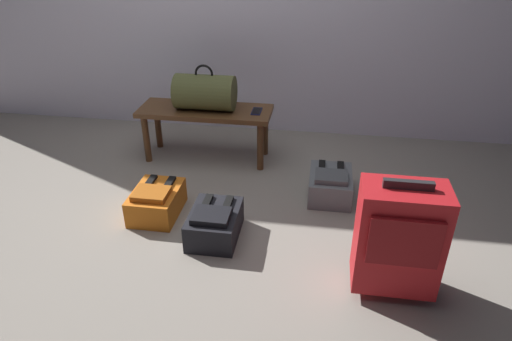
# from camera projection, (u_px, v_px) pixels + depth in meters

# --- Properties ---
(ground_plane) EXTENTS (6.60, 6.60, 0.00)m
(ground_plane) POSITION_uv_depth(u_px,v_px,m) (181.00, 227.00, 2.77)
(ground_plane) COLOR gray
(bench) EXTENTS (1.00, 0.36, 0.41)m
(bench) POSITION_uv_depth(u_px,v_px,m) (206.00, 117.00, 3.42)
(bench) COLOR brown
(bench) RESTS_ON ground
(duffel_bag_olive) EXTENTS (0.44, 0.26, 0.34)m
(duffel_bag_olive) POSITION_uv_depth(u_px,v_px,m) (205.00, 92.00, 3.32)
(duffel_bag_olive) COLOR #51562D
(duffel_bag_olive) RESTS_ON bench
(cell_phone) EXTENTS (0.07, 0.14, 0.01)m
(cell_phone) POSITION_uv_depth(u_px,v_px,m) (257.00, 111.00, 3.33)
(cell_phone) COLOR #191E4C
(cell_phone) RESTS_ON bench
(suitcase_upright_red) EXTENTS (0.40, 0.26, 0.64)m
(suitcase_upright_red) POSITION_uv_depth(u_px,v_px,m) (399.00, 237.00, 2.14)
(suitcase_upright_red) COLOR red
(suitcase_upright_red) RESTS_ON ground
(backpack_grey) EXTENTS (0.28, 0.38, 0.21)m
(backpack_grey) POSITION_uv_depth(u_px,v_px,m) (330.00, 184.00, 3.03)
(backpack_grey) COLOR slate
(backpack_grey) RESTS_ON ground
(backpack_orange) EXTENTS (0.28, 0.38, 0.21)m
(backpack_orange) POSITION_uv_depth(u_px,v_px,m) (156.00, 201.00, 2.85)
(backpack_orange) COLOR orange
(backpack_orange) RESTS_ON ground
(backpack_dark) EXTENTS (0.28, 0.38, 0.21)m
(backpack_dark) POSITION_uv_depth(u_px,v_px,m) (215.00, 223.00, 2.64)
(backpack_dark) COLOR black
(backpack_dark) RESTS_ON ground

